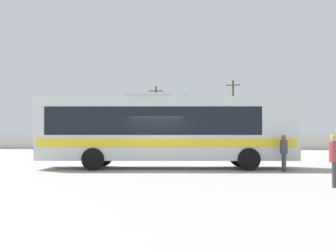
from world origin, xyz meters
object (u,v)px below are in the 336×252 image
object	(u,v)px
parked_car_second_dark_blue	(155,143)
utility_pole_near	(156,116)
coach_bus_silver_yellow	(164,129)
parked_car_third_maroon	(207,144)
attendant_by_bus_door	(284,151)
roadside_tree_midright	(183,112)
parked_car_leftmost_red	(104,143)
roadside_tree_right	(243,114)
utility_pole_far	(233,113)
roadside_tree_midleft	(155,116)
passenger_waiting_on_apron	(335,157)
roadside_tree_left	(92,110)

from	to	relation	value
parked_car_second_dark_blue	utility_pole_near	size ratio (longest dim) A/B	0.58
coach_bus_silver_yellow	parked_car_third_maroon	distance (m)	23.88
attendant_by_bus_door	roadside_tree_midright	distance (m)	34.30
parked_car_leftmost_red	roadside_tree_right	bearing A→B (deg)	28.99
parked_car_leftmost_red	coach_bus_silver_yellow	bearing A→B (deg)	-67.81
parked_car_leftmost_red	utility_pole_far	xyz separation A→B (m)	(15.01, 7.80, 3.82)
parked_car_leftmost_red	roadside_tree_midleft	size ratio (longest dim) A/B	0.73
parked_car_second_dark_blue	parked_car_third_maroon	xyz separation A→B (m)	(5.79, -0.44, -0.04)
passenger_waiting_on_apron	utility_pole_near	distance (m)	38.37
roadside_tree_midright	coach_bus_silver_yellow	bearing A→B (deg)	-87.61
attendant_by_bus_door	roadside_tree_right	distance (m)	34.49
coach_bus_silver_yellow	roadside_tree_midleft	distance (m)	31.90
attendant_by_bus_door	passenger_waiting_on_apron	xyz separation A→B (m)	(0.55, -5.29, -0.00)
passenger_waiting_on_apron	roadside_tree_midleft	xyz separation A→B (m)	(-11.13, 37.92, 3.32)
coach_bus_silver_yellow	parked_car_leftmost_red	bearing A→B (deg)	112.19
passenger_waiting_on_apron	parked_car_second_dark_blue	size ratio (longest dim) A/B	0.35
coach_bus_silver_yellow	parked_car_second_dark_blue	world-z (taller)	coach_bus_silver_yellow
parked_car_leftmost_red	roadside_tree_right	xyz separation A→B (m)	(16.44, 9.11, 3.71)
utility_pole_far	roadside_tree_midleft	xyz separation A→B (m)	(-10.26, -0.35, -0.39)
passenger_waiting_on_apron	utility_pole_far	distance (m)	38.46
passenger_waiting_on_apron	parked_car_second_dark_blue	world-z (taller)	passenger_waiting_on_apron
parked_car_third_maroon	parked_car_second_dark_blue	bearing A→B (deg)	175.69
parked_car_second_dark_blue	roadside_tree_midleft	world-z (taller)	roadside_tree_midleft
parked_car_leftmost_red	parked_car_third_maroon	xyz separation A→B (m)	(11.65, -0.19, -0.04)
roadside_tree_midright	roadside_tree_midleft	bearing A→B (deg)	-168.58
roadside_tree_left	roadside_tree_midleft	size ratio (longest dim) A/B	1.28
parked_car_second_dark_blue	roadside_tree_midleft	xyz separation A→B (m)	(-1.11, 7.20, 3.43)
parked_car_second_dark_blue	roadside_tree_right	xyz separation A→B (m)	(10.59, 8.86, 3.71)
utility_pole_far	roadside_tree_midright	distance (m)	6.59
roadside_tree_left	roadside_tree_midleft	world-z (taller)	roadside_tree_left
parked_car_third_maroon	attendant_by_bus_door	bearing A→B (deg)	-81.62
roadside_tree_right	attendant_by_bus_door	bearing A→B (deg)	-91.86
parked_car_third_maroon	roadside_tree_right	size ratio (longest dim) A/B	0.70
attendant_by_bus_door	parked_car_second_dark_blue	world-z (taller)	attendant_by_bus_door
passenger_waiting_on_apron	parked_car_leftmost_red	size ratio (longest dim) A/B	0.39
roadside_tree_midright	attendant_by_bus_door	bearing A→B (deg)	-78.32
coach_bus_silver_yellow	attendant_by_bus_door	bearing A→B (deg)	-12.29
parked_car_leftmost_red	roadside_tree_midright	xyz separation A→B (m)	(8.43, 8.19, 4.02)
attendant_by_bus_door	roadside_tree_midright	world-z (taller)	roadside_tree_midright
coach_bus_silver_yellow	attendant_by_bus_door	xyz separation A→B (m)	(5.55, -1.21, -1.03)
coach_bus_silver_yellow	parked_car_leftmost_red	distance (m)	25.91
coach_bus_silver_yellow	passenger_waiting_on_apron	distance (m)	8.97
coach_bus_silver_yellow	roadside_tree_right	size ratio (longest dim) A/B	2.01
parked_car_second_dark_blue	utility_pole_far	distance (m)	12.46
attendant_by_bus_door	passenger_waiting_on_apron	world-z (taller)	attendant_by_bus_door
roadside_tree_right	parked_car_second_dark_blue	bearing A→B (deg)	-140.08
coach_bus_silver_yellow	utility_pole_far	world-z (taller)	utility_pole_far
attendant_by_bus_door	parked_car_leftmost_red	world-z (taller)	attendant_by_bus_door
roadside_tree_midleft	roadside_tree_midright	bearing A→B (deg)	11.42
attendant_by_bus_door	roadside_tree_midleft	bearing A→B (deg)	107.98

